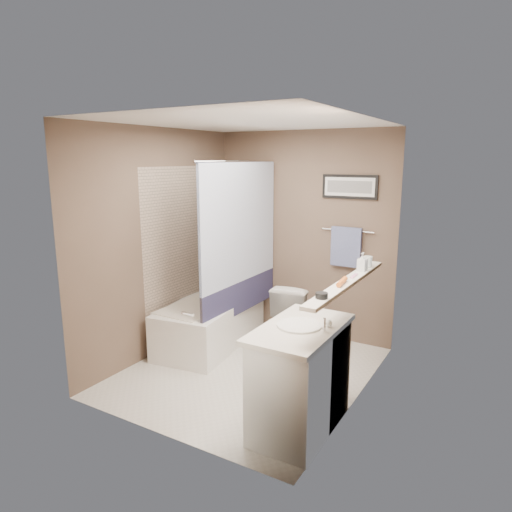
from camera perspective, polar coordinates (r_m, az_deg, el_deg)
The scene contains 32 objects.
ground at distance 4.70m, azimuth -0.95°, elevation -14.18°, with size 2.50×2.50×0.00m, color silver.
ceiling at distance 4.23m, azimuth -1.07°, elevation 16.15°, with size 2.20×2.50×0.04m, color white.
wall_back at distance 5.38m, azimuth 5.81°, elevation 2.61°, with size 2.20×0.04×2.40m, color brown.
wall_front at distance 3.35m, azimuth -12.01°, elevation -3.45°, with size 2.20×0.04×2.40m, color brown.
wall_left at distance 4.94m, azimuth -11.77°, elevation 1.57°, with size 0.04×2.50×2.40m, color brown.
wall_right at distance 3.87m, azimuth 12.80°, elevation -1.37°, with size 0.04×2.50×2.40m, color brown.
tile_surround at distance 5.36m, azimuth -8.22°, elevation 0.34°, with size 0.02×1.55×2.00m, color tan.
curtain_rod at distance 4.85m, azimuth -2.04°, elevation 11.72°, with size 0.02×0.02×1.55m, color silver.
curtain_upper at distance 4.90m, azimuth -1.98°, elevation 4.10°, with size 0.03×1.45×1.28m, color silver.
curtain_lower at distance 5.08m, azimuth -1.92°, elevation -5.10°, with size 0.03×1.45×0.36m, color #2A284A.
mirror at distance 3.65m, azimuth 12.54°, elevation 4.55°, with size 0.02×1.60×1.00m, color silver.
shelf at distance 3.77m, azimuth 11.38°, elevation -3.23°, with size 0.12×1.60×0.03m, color silver.
towel_bar at distance 5.15m, azimuth 11.35°, elevation 3.13°, with size 0.02×0.02×0.60m, color silver.
towel at distance 5.16m, azimuth 11.19°, elevation 1.13°, with size 0.34×0.05×0.44m, color #8694C4.
art_frame at distance 5.11m, azimuth 11.64°, elevation 8.48°, with size 0.62×0.03×0.26m, color black.
art_mat at distance 5.10m, azimuth 11.58°, elevation 8.47°, with size 0.56×0.00×0.20m, color white.
art_image at distance 5.10m, azimuth 11.57°, elevation 8.47°, with size 0.50×0.00×0.13m, color #595959.
door at distance 3.07m, azimuth -4.27°, elevation -8.56°, with size 0.80×0.02×2.00m, color silver.
door_handle at distance 3.30m, azimuth -8.53°, elevation -7.19°, with size 0.02×0.02×0.10m, color silver.
bathtub at distance 5.30m, azimuth -5.63°, elevation -8.16°, with size 0.70×1.50×0.50m, color white.
tub_rim at distance 5.22m, azimuth -5.68°, elevation -5.59°, with size 0.56×1.36×0.02m, color white.
toilet at distance 5.27m, azimuth 5.08°, elevation -7.05°, with size 0.40×0.70×0.72m, color silver.
vanity at distance 3.67m, azimuth 5.56°, elevation -15.21°, with size 0.50×0.90×0.80m, color white.
countertop at distance 3.50m, azimuth 5.55°, elevation -9.06°, with size 0.54×0.96×0.04m, color beige.
sink_basin at distance 3.50m, azimuth 5.41°, elevation -8.61°, with size 0.34×0.34×0.01m, color silver.
faucet_spout at distance 3.41m, azimuth 8.51°, elevation -8.49°, with size 0.02×0.02×0.10m, color silver.
faucet_knob at distance 3.50m, azimuth 9.11°, elevation -8.28°, with size 0.05×0.05×0.05m, color silver.
candle_bowl_near at distance 3.26m, azimuth 8.21°, elevation -4.90°, with size 0.09×0.09×0.04m, color black.
hair_brush_front at distance 3.64m, azimuth 10.70°, elevation -3.17°, with size 0.04×0.04×0.22m, color #D25D1D.
pink_comb at distance 3.91m, azimuth 12.13°, elevation -2.44°, with size 0.03×0.16×0.01m, color pink.
glass_jar at distance 4.25m, azimuth 13.78°, elevation -0.70°, with size 0.08×0.08×0.10m, color silver.
soap_bottle at distance 4.10m, azimuth 13.16°, elevation -0.71°, with size 0.07×0.07×0.16m, color #999999.
Camera 1 is at (2.19, -3.60, 2.08)m, focal length 32.00 mm.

